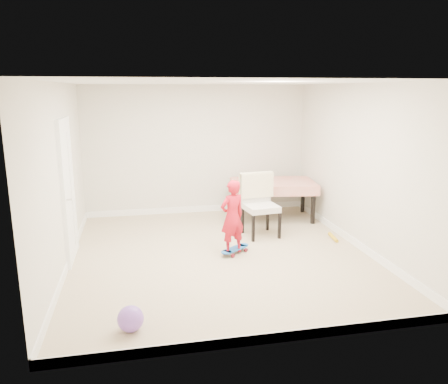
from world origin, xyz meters
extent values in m
plane|color=tan|center=(0.00, 0.00, 0.00)|extent=(5.00, 5.00, 0.00)
cube|color=silver|center=(0.00, 0.00, 2.58)|extent=(4.50, 5.00, 0.04)
cube|color=beige|center=(0.00, 2.48, 1.30)|extent=(4.50, 0.04, 2.60)
cube|color=beige|center=(0.00, -2.48, 1.30)|extent=(4.50, 0.04, 2.60)
cube|color=beige|center=(-2.23, 0.00, 1.30)|extent=(0.04, 5.00, 2.60)
cube|color=beige|center=(2.23, 0.00, 1.30)|extent=(0.04, 5.00, 2.60)
cube|color=white|center=(-2.22, 0.30, 1.02)|extent=(0.11, 0.94, 2.11)
cube|color=white|center=(0.00, 2.49, 0.06)|extent=(4.50, 0.02, 0.12)
cube|color=white|center=(0.00, -2.49, 0.06)|extent=(4.50, 0.02, 0.12)
cube|color=white|center=(-2.24, 0.00, 0.06)|extent=(0.02, 5.00, 0.12)
cube|color=white|center=(2.24, 0.00, 0.06)|extent=(0.02, 5.00, 0.12)
imported|color=red|center=(0.18, -0.02, 0.57)|extent=(0.49, 0.41, 1.15)
sphere|color=#8451C3|center=(-1.35, -1.97, 0.14)|extent=(0.28, 0.28, 0.28)
cylinder|color=gold|center=(2.04, 0.33, 0.03)|extent=(0.11, 0.40, 0.06)
camera|label=1|loc=(-1.21, -6.26, 2.50)|focal=35.00mm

